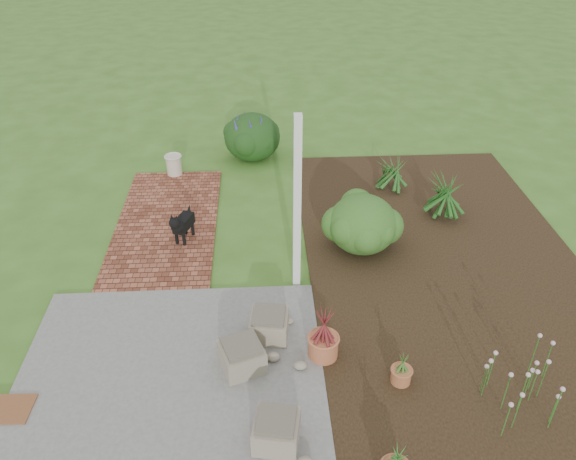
{
  "coord_description": "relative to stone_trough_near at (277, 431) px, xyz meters",
  "views": [
    {
      "loc": [
        -0.15,
        -6.03,
        4.94
      ],
      "look_at": [
        0.2,
        0.4,
        0.7
      ],
      "focal_mm": 35.0,
      "sensor_mm": 36.0,
      "label": 1
    }
  ],
  "objects": [
    {
      "name": "ground",
      "position": [
        0.07,
        2.46,
        -0.19
      ],
      "size": [
        80.0,
        80.0,
        0.0
      ],
      "primitive_type": "plane",
      "color": "#3A631F",
      "rests_on": "ground"
    },
    {
      "name": "concrete_patio",
      "position": [
        -1.18,
        0.71,
        -0.17
      ],
      "size": [
        3.5,
        3.5,
        0.04
      ],
      "primitive_type": "cube",
      "color": "slate",
      "rests_on": "ground"
    },
    {
      "name": "brick_path",
      "position": [
        -1.63,
        4.21,
        -0.17
      ],
      "size": [
        1.6,
        3.5,
        0.04
      ],
      "primitive_type": "cube",
      "color": "#5D2C1D",
      "rests_on": "ground"
    },
    {
      "name": "garden_bed",
      "position": [
        2.57,
        2.96,
        -0.17
      ],
      "size": [
        4.0,
        7.0,
        0.03
      ],
      "primitive_type": "cube",
      "color": "black",
      "rests_on": "ground"
    },
    {
      "name": "veranda_post",
      "position": [
        0.37,
        2.56,
        1.06
      ],
      "size": [
        0.1,
        0.1,
        2.5
      ],
      "primitive_type": "cube",
      "color": "white",
      "rests_on": "ground"
    },
    {
      "name": "stone_trough_near",
      "position": [
        0.0,
        0.0,
        0.0
      ],
      "size": [
        0.52,
        0.52,
        0.3
      ],
      "primitive_type": "cube",
      "rotation": [
        0.0,
        0.0,
        -0.18
      ],
      "color": "#776658",
      "rests_on": "concrete_patio"
    },
    {
      "name": "stone_trough_mid",
      "position": [
        -0.36,
        1.02,
        0.01
      ],
      "size": [
        0.59,
        0.59,
        0.31
      ],
      "primitive_type": "cube",
      "rotation": [
        0.0,
        0.0,
        0.35
      ],
      "color": "#746F58",
      "rests_on": "concrete_patio"
    },
    {
      "name": "stone_trough_far",
      "position": [
        -0.03,
        1.52,
        0.0
      ],
      "size": [
        0.51,
        0.51,
        0.3
      ],
      "primitive_type": "cube",
      "rotation": [
        0.0,
        0.0,
        -0.13
      ],
      "color": "gray",
      "rests_on": "concrete_patio"
    },
    {
      "name": "coir_doormat",
      "position": [
        -2.91,
        0.54,
        -0.14
      ],
      "size": [
        0.63,
        0.42,
        0.02
      ],
      "primitive_type": "cube",
      "rotation": [
        0.0,
        0.0,
        -0.04
      ],
      "color": "brown",
      "rests_on": "concrete_patio"
    },
    {
      "name": "black_dog",
      "position": [
        -1.3,
        3.66,
        0.17
      ],
      "size": [
        0.34,
        0.59,
        0.53
      ],
      "rotation": [
        0.0,
        0.0,
        -0.37
      ],
      "color": "black",
      "rests_on": "brick_path"
    },
    {
      "name": "cream_ceramic_urn",
      "position": [
        -1.68,
        5.9,
        0.04
      ],
      "size": [
        0.37,
        0.37,
        0.37
      ],
      "primitive_type": "cylinder",
      "rotation": [
        0.0,
        0.0,
        0.41
      ],
      "color": "beige",
      "rests_on": "brick_path"
    },
    {
      "name": "evergreen_shrub",
      "position": [
        1.41,
        3.35,
        0.28
      ],
      "size": [
        1.25,
        1.25,
        0.88
      ],
      "primitive_type": "ellipsoid",
      "rotation": [
        0.0,
        0.0,
        -0.24
      ],
      "color": "#133F13",
      "rests_on": "garden_bed"
    },
    {
      "name": "agapanthus_clump_back",
      "position": [
        2.88,
        4.22,
        0.27
      ],
      "size": [
        1.12,
        1.12,
        0.85
      ],
      "primitive_type": null,
      "rotation": [
        0.0,
        0.0,
        -0.21
      ],
      "color": "#0B3E0E",
      "rests_on": "garden_bed"
    },
    {
      "name": "agapanthus_clump_front",
      "position": [
        2.22,
        5.14,
        0.21
      ],
      "size": [
        1.04,
        1.04,
        0.73
      ],
      "primitive_type": null,
      "rotation": [
        0.0,
        0.0,
        -0.32
      ],
      "color": "#0E3F15",
      "rests_on": "garden_bed"
    },
    {
      "name": "pink_flower_patch",
      "position": [
        2.67,
        0.34,
        0.14
      ],
      "size": [
        1.19,
        1.19,
        0.59
      ],
      "primitive_type": null,
      "rotation": [
        0.0,
        0.0,
        0.37
      ],
      "color": "#113D0F",
      "rests_on": "garden_bed"
    },
    {
      "name": "terracotta_pot_bronze",
      "position": [
        0.59,
        1.16,
        -0.01
      ],
      "size": [
        0.46,
        0.46,
        0.29
      ],
      "primitive_type": "cylinder",
      "rotation": [
        0.0,
        0.0,
        -0.38
      ],
      "color": "#B2603C",
      "rests_on": "garden_bed"
    },
    {
      "name": "terracotta_pot_small_left",
      "position": [
        1.42,
        0.71,
        -0.06
      ],
      "size": [
        0.27,
        0.27,
        0.19
      ],
      "primitive_type": "cylinder",
      "rotation": [
        0.0,
        0.0,
        0.21
      ],
      "color": "#A56038",
      "rests_on": "garden_bed"
    },
    {
      "name": "purple_flowering_bush",
      "position": [
        -0.22,
        6.6,
        0.28
      ],
      "size": [
        1.24,
        1.24,
        0.93
      ],
      "primitive_type": "ellipsoid",
      "rotation": [
        0.0,
        0.0,
        0.15
      ],
      "color": "black",
      "rests_on": "ground"
    }
  ]
}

